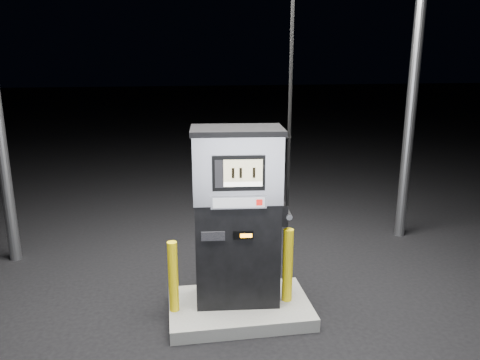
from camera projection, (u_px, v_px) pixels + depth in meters
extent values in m
plane|color=black|center=(240.00, 314.00, 5.40)|extent=(80.00, 80.00, 0.00)
cube|color=slate|center=(240.00, 308.00, 5.38)|extent=(1.60, 1.00, 0.15)
cylinder|color=gray|center=(412.00, 98.00, 7.17)|extent=(0.16, 0.16, 4.50)
cube|color=black|center=(237.00, 250.00, 5.29)|extent=(0.97, 0.62, 1.22)
cube|color=#BABAC1|center=(237.00, 166.00, 5.04)|extent=(0.99, 0.64, 0.73)
cube|color=black|center=(237.00, 130.00, 4.94)|extent=(1.03, 0.68, 0.06)
cube|color=black|center=(239.00, 173.00, 4.77)|extent=(0.54, 0.08, 0.37)
cube|color=tan|center=(243.00, 171.00, 4.75)|extent=(0.40, 0.04, 0.23)
cube|color=white|center=(243.00, 184.00, 4.78)|extent=(0.40, 0.04, 0.05)
cube|color=#BABAC1|center=(239.00, 202.00, 4.85)|extent=(0.58, 0.08, 0.14)
cube|color=#A9ACB2|center=(239.00, 203.00, 4.83)|extent=(0.53, 0.05, 0.10)
cube|color=red|center=(259.00, 202.00, 4.85)|extent=(0.07, 0.01, 0.07)
cube|color=black|center=(243.00, 235.00, 4.95)|extent=(0.21, 0.04, 0.09)
cube|color=orange|center=(246.00, 236.00, 4.94)|extent=(0.13, 0.02, 0.04)
cube|color=black|center=(213.00, 236.00, 4.93)|extent=(0.25, 0.05, 0.10)
cube|color=black|center=(283.00, 214.00, 5.22)|extent=(0.11, 0.18, 0.24)
cylinder|color=gray|center=(288.00, 214.00, 5.22)|extent=(0.09, 0.22, 0.07)
cylinder|color=black|center=(291.00, 65.00, 4.75)|extent=(0.04, 0.04, 3.01)
cylinder|color=yellow|center=(173.00, 277.00, 5.09)|extent=(0.12, 0.12, 0.81)
cylinder|color=yellow|center=(288.00, 265.00, 5.30)|extent=(0.13, 0.13, 0.87)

